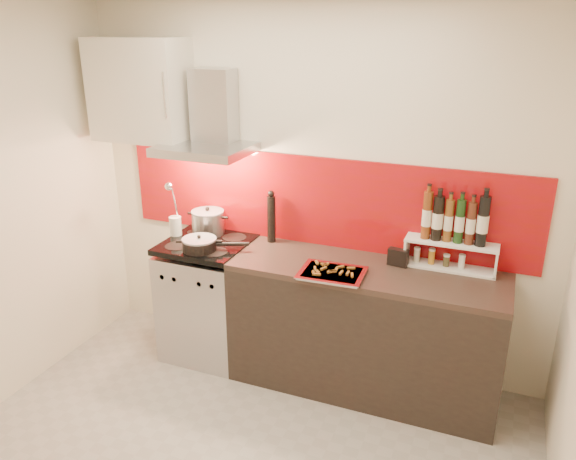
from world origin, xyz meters
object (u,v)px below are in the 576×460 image
at_px(stock_pot, 208,222).
at_px(counter, 364,329).
at_px(range_stove, 209,299).
at_px(pepper_mill, 271,217).
at_px(baking_tray, 332,273).
at_px(saute_pan, 201,244).

bearing_deg(stock_pot, counter, -6.89).
xyz_separation_m(range_stove, pepper_mill, (0.43, 0.21, 0.65)).
distance_m(stock_pot, pepper_mill, 0.51).
xyz_separation_m(pepper_mill, baking_tray, (0.59, -0.39, -0.17)).
bearing_deg(saute_pan, counter, 7.54).
height_order(saute_pan, pepper_mill, pepper_mill).
relative_size(counter, stock_pot, 7.36).
distance_m(counter, baking_tray, 0.53).
bearing_deg(stock_pot, range_stove, -66.50).
height_order(range_stove, pepper_mill, pepper_mill).
bearing_deg(baking_tray, stock_pot, 162.63).
distance_m(counter, stock_pot, 1.39).
distance_m(saute_pan, pepper_mill, 0.54).
relative_size(counter, pepper_mill, 4.65).
bearing_deg(counter, stock_pot, 173.11).
bearing_deg(baking_tray, pepper_mill, 146.38).
xyz_separation_m(counter, saute_pan, (-1.16, -0.15, 0.50)).
xyz_separation_m(saute_pan, pepper_mill, (0.38, 0.36, 0.13)).
bearing_deg(saute_pan, baking_tray, -1.91).
xyz_separation_m(range_stove, counter, (1.20, 0.00, 0.01)).
bearing_deg(saute_pan, stock_pot, 109.97).
relative_size(counter, baking_tray, 4.24).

